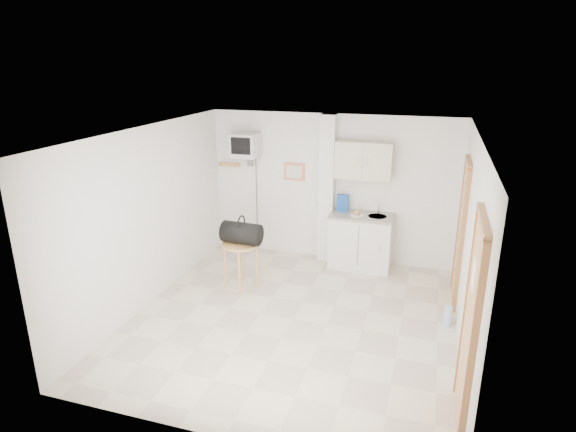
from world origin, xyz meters
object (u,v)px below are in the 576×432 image
(round_table, at_px, (240,250))
(crt_television, at_px, (246,146))
(duffel_bag, at_px, (241,233))
(water_bottle, at_px, (448,316))

(round_table, bearing_deg, crt_television, 107.27)
(crt_television, bearing_deg, round_table, -72.73)
(duffel_bag, distance_m, water_bottle, 3.10)
(crt_television, distance_m, round_table, 1.92)
(crt_television, height_order, round_table, crt_television)
(round_table, bearing_deg, duffel_bag, 20.43)
(crt_television, height_order, duffel_bag, crt_television)
(duffel_bag, relative_size, water_bottle, 1.93)
(duffel_bag, xyz_separation_m, water_bottle, (3.00, -0.27, -0.74))
(water_bottle, bearing_deg, crt_television, 155.11)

